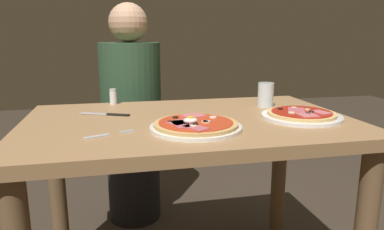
{
  "coord_description": "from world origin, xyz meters",
  "views": [
    {
      "loc": [
        -0.26,
        -1.21,
        1.02
      ],
      "look_at": [
        -0.01,
        -0.07,
        0.76
      ],
      "focal_mm": 33.36,
      "sensor_mm": 36.0,
      "label": 1
    }
  ],
  "objects_px": {
    "water_glass_near": "(266,96)",
    "fork": "(106,135)",
    "pizza_foreground": "(195,126)",
    "salt_shaker": "(113,97)",
    "pizza_across_left": "(301,115)",
    "diner_person": "(132,121)",
    "dining_table": "(189,151)",
    "knife": "(108,114)"
  },
  "relations": [
    {
      "from": "water_glass_near",
      "to": "fork",
      "type": "relative_size",
      "value": 0.66
    },
    {
      "from": "pizza_foreground",
      "to": "salt_shaker",
      "type": "distance_m",
      "value": 0.54
    },
    {
      "from": "pizza_across_left",
      "to": "diner_person",
      "type": "xyz_separation_m",
      "value": [
        -0.57,
        0.77,
        -0.18
      ]
    },
    {
      "from": "pizza_across_left",
      "to": "water_glass_near",
      "type": "height_order",
      "value": "water_glass_near"
    },
    {
      "from": "pizza_foreground",
      "to": "salt_shaker",
      "type": "height_order",
      "value": "salt_shaker"
    },
    {
      "from": "dining_table",
      "to": "salt_shaker",
      "type": "distance_m",
      "value": 0.45
    },
    {
      "from": "pizza_foreground",
      "to": "pizza_across_left",
      "type": "bearing_deg",
      "value": 9.54
    },
    {
      "from": "dining_table",
      "to": "diner_person",
      "type": "height_order",
      "value": "diner_person"
    },
    {
      "from": "pizza_foreground",
      "to": "pizza_across_left",
      "type": "distance_m",
      "value": 0.41
    },
    {
      "from": "water_glass_near",
      "to": "knife",
      "type": "xyz_separation_m",
      "value": [
        -0.64,
        -0.03,
        -0.04
      ]
    },
    {
      "from": "dining_table",
      "to": "fork",
      "type": "distance_m",
      "value": 0.35
    },
    {
      "from": "knife",
      "to": "diner_person",
      "type": "distance_m",
      "value": 0.6
    },
    {
      "from": "water_glass_near",
      "to": "diner_person",
      "type": "bearing_deg",
      "value": 134.19
    },
    {
      "from": "dining_table",
      "to": "pizza_foreground",
      "type": "distance_m",
      "value": 0.2
    },
    {
      "from": "pizza_across_left",
      "to": "salt_shaker",
      "type": "xyz_separation_m",
      "value": [
        -0.66,
        0.41,
        0.02
      ]
    },
    {
      "from": "water_glass_near",
      "to": "knife",
      "type": "bearing_deg",
      "value": -177.71
    },
    {
      "from": "pizza_foreground",
      "to": "pizza_across_left",
      "type": "xyz_separation_m",
      "value": [
        0.41,
        0.07,
        -0.0
      ]
    },
    {
      "from": "pizza_foreground",
      "to": "water_glass_near",
      "type": "bearing_deg",
      "value": 38.82
    },
    {
      "from": "dining_table",
      "to": "knife",
      "type": "height_order",
      "value": "knife"
    },
    {
      "from": "fork",
      "to": "salt_shaker",
      "type": "height_order",
      "value": "salt_shaker"
    },
    {
      "from": "dining_table",
      "to": "fork",
      "type": "relative_size",
      "value": 7.7
    },
    {
      "from": "pizza_foreground",
      "to": "pizza_across_left",
      "type": "height_order",
      "value": "pizza_foreground"
    },
    {
      "from": "fork",
      "to": "knife",
      "type": "height_order",
      "value": "knife"
    },
    {
      "from": "water_glass_near",
      "to": "diner_person",
      "type": "relative_size",
      "value": 0.08
    },
    {
      "from": "pizza_foreground",
      "to": "water_glass_near",
      "type": "height_order",
      "value": "water_glass_near"
    },
    {
      "from": "pizza_across_left",
      "to": "salt_shaker",
      "type": "height_order",
      "value": "salt_shaker"
    },
    {
      "from": "pizza_across_left",
      "to": "salt_shaker",
      "type": "distance_m",
      "value": 0.78
    },
    {
      "from": "pizza_foreground",
      "to": "salt_shaker",
      "type": "relative_size",
      "value": 4.37
    },
    {
      "from": "salt_shaker",
      "to": "dining_table",
      "type": "bearing_deg",
      "value": -51.49
    },
    {
      "from": "dining_table",
      "to": "water_glass_near",
      "type": "bearing_deg",
      "value": 22.35
    },
    {
      "from": "pizza_foreground",
      "to": "water_glass_near",
      "type": "xyz_separation_m",
      "value": [
        0.37,
        0.29,
        0.03
      ]
    },
    {
      "from": "pizza_foreground",
      "to": "water_glass_near",
      "type": "distance_m",
      "value": 0.47
    },
    {
      "from": "pizza_across_left",
      "to": "knife",
      "type": "relative_size",
      "value": 1.53
    },
    {
      "from": "water_glass_near",
      "to": "diner_person",
      "type": "height_order",
      "value": "diner_person"
    },
    {
      "from": "diner_person",
      "to": "pizza_foreground",
      "type": "bearing_deg",
      "value": 100.94
    },
    {
      "from": "dining_table",
      "to": "salt_shaker",
      "type": "bearing_deg",
      "value": 128.51
    },
    {
      "from": "dining_table",
      "to": "pizza_foreground",
      "type": "bearing_deg",
      "value": -94.19
    },
    {
      "from": "dining_table",
      "to": "knife",
      "type": "bearing_deg",
      "value": 157.0
    },
    {
      "from": "salt_shaker",
      "to": "diner_person",
      "type": "height_order",
      "value": "diner_person"
    },
    {
      "from": "salt_shaker",
      "to": "pizza_foreground",
      "type": "bearing_deg",
      "value": -62.22
    },
    {
      "from": "pizza_across_left",
      "to": "salt_shaker",
      "type": "bearing_deg",
      "value": 147.98
    },
    {
      "from": "water_glass_near",
      "to": "salt_shaker",
      "type": "distance_m",
      "value": 0.65
    }
  ]
}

